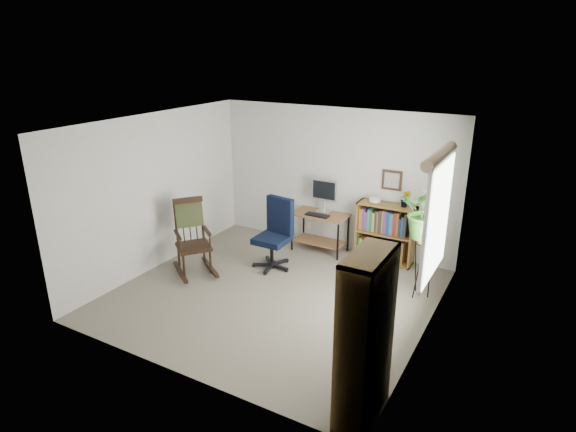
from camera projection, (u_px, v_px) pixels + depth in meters
The scene contains 18 objects.
floor at pixel (274, 294), 6.83m from camera, with size 4.20×4.00×0.00m, color gray.
ceiling at pixel (272, 124), 6.01m from camera, with size 4.20×4.00×0.00m, color silver.
wall_back at pixel (335, 180), 8.06m from camera, with size 4.20×0.00×2.40m, color silver.
wall_front at pixel (170, 273), 4.78m from camera, with size 4.20×0.00×2.40m, color silver.
wall_left at pixel (156, 192), 7.39m from camera, with size 0.00×4.00×2.40m, color silver.
wall_right at pixel (432, 244), 5.45m from camera, with size 0.00×4.00×2.40m, color silver.
window at pixel (437, 219), 5.65m from camera, with size 0.12×1.20×1.50m, color silver, non-canonical shape.
desk at pixel (320, 232), 8.16m from camera, with size 0.92×0.51×0.66m, color brown, non-canonical shape.
monitor at pixel (324, 196), 8.07m from camera, with size 0.46×0.16×0.56m, color silver, non-canonical shape.
keyboard at pixel (317, 215), 7.94m from camera, with size 0.40×0.15×0.03m, color black.
office_chair at pixel (272, 234), 7.45m from camera, with size 0.61×0.61×1.13m, color black, non-canonical shape.
rocking_chair at pixel (193, 237), 7.29m from camera, with size 0.61×1.01×1.17m, color black, non-canonical shape.
low_bookshelf at pixel (385, 233), 7.70m from camera, with size 0.92×0.31×0.97m, color brown, non-canonical shape.
tall_bookshelf at pixel (365, 338), 4.35m from camera, with size 0.31×0.73×1.68m, color brown, non-canonical shape.
plant_stand at pixel (422, 265), 6.63m from camera, with size 0.26×0.26×0.94m, color black, non-canonical shape.
spider_plant at pixel (430, 186), 6.24m from camera, with size 1.69×1.88×1.46m, color #336824.
potted_plant_small at pixel (405, 204), 7.40m from camera, with size 0.13×0.24×0.11m, color #336824.
framed_picture at pixel (392, 180), 7.54m from camera, with size 0.32×0.04×0.32m, color black, non-canonical shape.
Camera 1 is at (3.13, -5.18, 3.35)m, focal length 30.00 mm.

